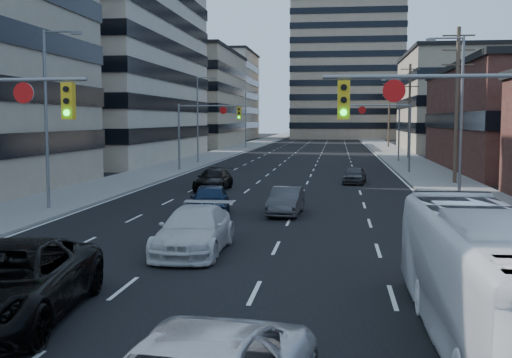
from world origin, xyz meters
The scene contains 27 objects.
road_surface centered at (0.00, 130.00, 0.01)m, with size 18.00×300.00×0.02m, color black.
sidewalk_left centered at (-11.50, 130.00, 0.07)m, with size 5.00×300.00×0.15m, color slate.
sidewalk_right centered at (11.50, 130.00, 0.07)m, with size 5.00×300.00×0.15m, color slate.
office_left_mid centered at (-27.00, 60.00, 14.00)m, with size 26.00×34.00×28.00m, color #ADA089.
office_left_far centered at (-24.00, 100.00, 8.00)m, with size 20.00×30.00×16.00m, color gray.
office_right_far centered at (25.00, 88.00, 7.00)m, with size 22.00×28.00×14.00m, color gray.
apartment_tower centered at (6.00, 150.00, 29.00)m, with size 26.00×26.00×58.00m, color gray.
bg_block_left centered at (-28.00, 140.00, 10.00)m, with size 24.00×24.00×20.00m, color #ADA089.
bg_block_right centered at (32.00, 130.00, 6.00)m, with size 22.00×22.00×12.00m, color gray.
signal_near_right centered at (7.45, 8.00, 4.33)m, with size 6.59×0.33×6.00m.
signal_far_left centered at (-7.68, 45.00, 4.30)m, with size 6.09×0.33×6.00m.
signal_far_right centered at (7.68, 45.00, 4.30)m, with size 6.09×0.33×6.00m.
utility_pole_block centered at (12.20, 36.00, 5.78)m, with size 2.20×0.28×11.00m.
utility_pole_midblock centered at (12.20, 66.00, 5.78)m, with size 2.20×0.28×11.00m.
utility_pole_distant centered at (12.20, 96.00, 5.78)m, with size 2.20×0.28×11.00m.
streetlight_left_near centered at (-10.34, 20.00, 5.05)m, with size 2.03×0.22×9.00m.
streetlight_left_mid centered at (-10.34, 55.00, 5.05)m, with size 2.03×0.22×9.00m.
streetlight_left_far centered at (-10.34, 90.00, 5.05)m, with size 2.03×0.22×9.00m.
streetlight_right_near centered at (10.34, 25.00, 5.05)m, with size 2.03×0.22×9.00m.
streetlight_right_far centered at (10.34, 60.00, 5.05)m, with size 2.03×0.22×9.00m.
black_pickup centered at (-3.46, 2.89, 0.90)m, with size 2.98×6.47×1.80m, color black.
white_van centered at (-0.93, 10.88, 0.79)m, with size 2.20×5.41×1.57m, color silver.
transit_bus centered at (7.03, 2.67, 1.40)m, with size 2.35×10.02×2.79m, color white.
sedan_blue centered at (-2.05, 19.25, 0.76)m, with size 1.80×4.47×1.52m, color #0E1D38.
sedan_grey_center centered at (1.50, 20.12, 0.67)m, with size 1.41×4.05×1.33m, color #38393B.
sedan_black_far centered at (-4.04, 30.36, 0.69)m, with size 1.93×4.75×1.38m, color black.
sedan_grey_right centered at (5.20, 35.85, 0.63)m, with size 1.49×3.70×1.26m, color #3A3A3D.
Camera 1 is at (3.94, -10.51, 4.60)m, focal length 45.00 mm.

